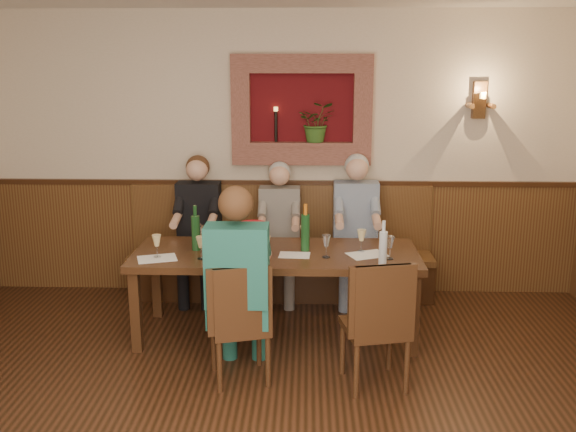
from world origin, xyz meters
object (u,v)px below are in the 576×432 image
spittoon_bucket (253,240)px  wine_bottle_green_b (196,232)px  chair_near_right (375,349)px  person_bench_left (199,241)px  bench (281,264)px  dining_table (276,260)px  chair_near_left (240,346)px  wine_bottle_green_a (305,232)px  person_bench_right (356,242)px  water_bottle (383,247)px  person_chair_front (239,300)px  person_bench_mid (279,245)px

spittoon_bucket → wine_bottle_green_b: wine_bottle_green_b is taller
chair_near_right → wine_bottle_green_b: size_ratio=2.53×
person_bench_left → wine_bottle_green_b: (0.12, -0.80, 0.32)m
bench → spittoon_bucket: (-0.18, -1.06, 0.56)m
bench → spittoon_bucket: size_ratio=10.79×
dining_table → bench: 1.01m
chair_near_left → spittoon_bucket: 0.93m
wine_bottle_green_b → bench: bearing=53.1°
chair_near_left → chair_near_right: bearing=-17.9°
dining_table → wine_bottle_green_b: 0.72m
bench → wine_bottle_green_a: (0.25, -0.90, 0.59)m
person_bench_right → bench: bearing=171.7°
water_bottle → person_chair_front: bearing=-157.1°
person_bench_mid → chair_near_left: bearing=-97.5°
dining_table → person_chair_front: (-0.23, -0.78, -0.06)m
person_bench_mid → spittoon_bucket: bearing=-100.3°
person_bench_right → water_bottle: bearing=-83.7°
bench → chair_near_right: bench is taller
wine_bottle_green_b → person_bench_mid: bearing=50.1°
chair_near_left → spittoon_bucket: bearing=71.3°
person_bench_right → chair_near_right: bearing=-89.1°
bench → spittoon_bucket: bearing=-99.8°
bench → chair_near_right: (0.76, -1.81, -0.04)m
wine_bottle_green_b → spittoon_bucket: bearing=-17.0°
person_bench_left → person_chair_front: bearing=-70.5°
chair_near_right → chair_near_left: bearing=165.0°
bench → water_bottle: 1.62m
person_bench_left → wine_bottle_green_a: bearing=-37.2°
wine_bottle_green_a → dining_table: bearing=-170.9°
spittoon_bucket → wine_bottle_green_b: (-0.50, 0.15, 0.02)m
person_chair_front → water_bottle: 1.22m
person_bench_right → person_bench_mid: bearing=179.8°
person_bench_mid → wine_bottle_green_b: 1.10m
dining_table → person_bench_left: size_ratio=1.68×
bench → person_bench_mid: person_bench_mid is taller
person_bench_left → person_bench_mid: 0.80m
chair_near_left → person_bench_right: (0.96, 1.65, 0.33)m
person_bench_mid → wine_bottle_green_b: bearing=-129.9°
chair_near_right → wine_bottle_green_a: size_ratio=2.42×
bench → person_bench_mid: size_ratio=2.19×
chair_near_right → wine_bottle_green_b: wine_bottle_green_b is taller
bench → person_bench_mid: bearing=-94.8°
chair_near_left → water_bottle: bearing=9.8°
person_bench_left → person_bench_right: size_ratio=0.98×
person_bench_right → water_bottle: person_bench_right is taller
person_chair_front → water_bottle: size_ratio=4.17×
spittoon_bucket → chair_near_left: bearing=-93.7°
person_chair_front → water_bottle: person_chair_front is taller
person_chair_front → chair_near_left: bearing=-82.9°
dining_table → person_bench_mid: bearing=90.6°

